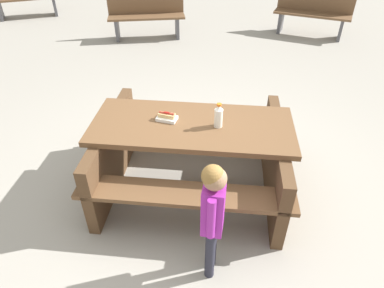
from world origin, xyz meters
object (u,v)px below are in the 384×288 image
object	(u,v)px
park_bench_mid	(146,15)
child_in_coat	(213,210)
hotdog_tray	(167,117)
soda_bottle	(219,116)
picnic_table	(192,151)
park_bench_near	(313,12)

from	to	relation	value
park_bench_mid	child_in_coat	bearing A→B (deg)	101.39
hotdog_tray	park_bench_mid	bearing A→B (deg)	-80.78
soda_bottle	hotdog_tray	size ratio (longest dim) A/B	1.10
picnic_table	child_in_coat	distance (m)	0.99
soda_bottle	park_bench_mid	size ratio (longest dim) A/B	0.15
child_in_coat	park_bench_mid	xyz separation A→B (m)	(1.08, -5.36, -0.22)
child_in_coat	park_bench_mid	bearing A→B (deg)	-78.61
park_bench_near	park_bench_mid	distance (m)	3.36
picnic_table	hotdog_tray	size ratio (longest dim) A/B	9.44
picnic_table	child_in_coat	size ratio (longest dim) A/B	1.83
picnic_table	soda_bottle	distance (m)	0.47
soda_bottle	child_in_coat	xyz separation A→B (m)	(0.08, 0.91, -0.18)
picnic_table	park_bench_mid	distance (m)	4.51
hotdog_tray	child_in_coat	xyz separation A→B (m)	(-0.37, 1.01, -0.11)
soda_bottle	park_bench_near	bearing A→B (deg)	-115.32
picnic_table	park_bench_mid	size ratio (longest dim) A/B	1.25
soda_bottle	park_bench_near	world-z (taller)	soda_bottle
picnic_table	child_in_coat	xyz separation A→B (m)	(-0.15, 0.95, 0.23)
soda_bottle	hotdog_tray	distance (m)	0.47
picnic_table	soda_bottle	world-z (taller)	soda_bottle
picnic_table	park_bench_near	size ratio (longest dim) A/B	1.25
soda_bottle	park_bench_mid	world-z (taller)	soda_bottle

